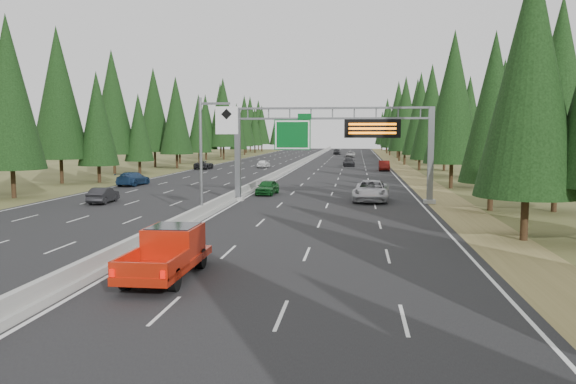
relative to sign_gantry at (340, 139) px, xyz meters
name	(u,v)px	position (x,y,z in m)	size (l,w,h in m)	color
road	(293,169)	(-8.92, 45.12, -5.23)	(32.00, 260.00, 0.08)	black
shoulder_right	(404,170)	(8.88, 45.12, -5.24)	(3.60, 260.00, 0.06)	olive
shoulder_left	(188,168)	(-26.72, 45.12, -5.24)	(3.60, 260.00, 0.06)	#484C23
median_barrier	(293,166)	(-8.92, 45.12, -4.85)	(0.70, 260.00, 0.85)	gray
sign_gantry	(340,139)	(0.00, 0.00, 0.00)	(16.75, 0.98, 7.80)	slate
hov_sign_pole	(209,149)	(-8.33, -9.92, -0.54)	(2.80, 0.50, 8.00)	slate
tree_row_right	(440,109)	(12.86, 35.00, 3.96)	(11.96, 241.21, 19.00)	black
tree_row_left	(156,112)	(-31.18, 42.55, 3.95)	(12.16, 241.70, 18.98)	black
silver_minivan	(371,191)	(2.60, 1.26, -4.32)	(2.87, 6.22, 1.73)	silver
red_pickup	(170,249)	(-5.97, -24.96, -4.13)	(2.10, 5.88, 1.92)	black
car_ahead_green	(267,187)	(-6.86, 5.12, -4.50)	(1.62, 4.04, 1.38)	#114E1B
car_ahead_dkred	(384,166)	(5.58, 41.31, -4.42)	(1.63, 4.67, 1.54)	#560F0C
car_ahead_dkgrey	(349,162)	(0.00, 52.81, -4.46)	(2.04, 5.03, 1.46)	black
car_ahead_white	(351,154)	(-0.09, 93.87, -4.53)	(2.19, 4.74, 1.32)	silver
car_ahead_far	(337,152)	(-4.06, 109.53, -4.36)	(1.95, 4.84, 1.65)	black
car_onc_near	(103,195)	(-19.15, -2.86, -4.54)	(1.37, 3.92, 1.29)	black
car_onc_blue	(133,179)	(-22.99, 12.63, -4.44)	(2.09, 5.15, 1.49)	navy
car_onc_white	(264,164)	(-14.15, 46.72, -4.52)	(1.57, 3.91, 1.33)	white
car_onc_far	(204,165)	(-23.15, 42.06, -4.52)	(2.23, 4.84, 1.34)	black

